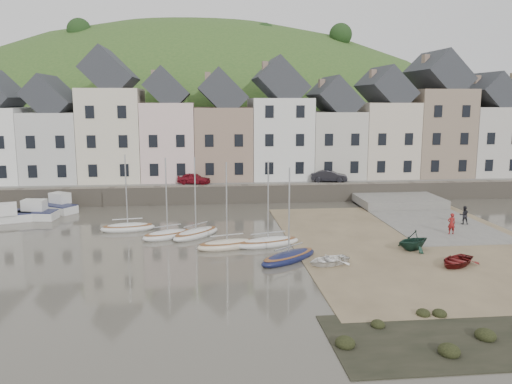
{
  "coord_description": "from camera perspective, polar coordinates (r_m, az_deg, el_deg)",
  "views": [
    {
      "loc": [
        -4.38,
        -35.57,
        10.29
      ],
      "look_at": [
        0.0,
        6.0,
        3.0
      ],
      "focal_mm": 37.04,
      "sensor_mm": 36.0,
      "label": 1
    }
  ],
  "objects": [
    {
      "name": "slipway",
      "position": [
        48.77,
        17.57,
        -2.68
      ],
      "size": [
        8.0,
        18.0,
        0.12
      ],
      "primitive_type": "cube",
      "color": "slate",
      "rests_on": "ground"
    },
    {
      "name": "rowboat_white",
      "position": [
        33.82,
        7.8,
        -7.29
      ],
      "size": [
        3.36,
        2.91,
        0.58
      ],
      "primitive_type": "imported",
      "rotation": [
        0.0,
        0.0,
        -1.2
      ],
      "color": "white",
      "rests_on": "beach"
    },
    {
      "name": "rowboat_red",
      "position": [
        35.6,
        20.81,
        -6.95
      ],
      "size": [
        3.67,
        3.53,
        0.62
      ],
      "primitive_type": "imported",
      "rotation": [
        0.0,
        0.0,
        -0.9
      ],
      "color": "maroon",
      "rests_on": "beach"
    },
    {
      "name": "rowboat_green",
      "position": [
        38.15,
        16.61,
        -5.01
      ],
      "size": [
        3.3,
        3.11,
        1.38
      ],
      "primitive_type": "imported",
      "rotation": [
        0.0,
        0.0,
        -1.18
      ],
      "color": "#163227",
      "rests_on": "beach"
    },
    {
      "name": "car_left",
      "position": [
        55.66,
        -6.71,
        1.46
      ],
      "size": [
        3.71,
        2.37,
        1.17
      ],
      "primitive_type": "imported",
      "rotation": [
        0.0,
        0.0,
        1.26
      ],
      "color": "maroon",
      "rests_on": "quay_street"
    },
    {
      "name": "person_red",
      "position": [
        43.26,
        20.35,
        -3.22
      ],
      "size": [
        0.61,
        0.42,
        1.64
      ],
      "primitive_type": "imported",
      "rotation": [
        0.0,
        0.0,
        3.1
      ],
      "color": "maroon",
      "rests_on": "slipway"
    },
    {
      "name": "sailboat_1",
      "position": [
        40.55,
        -9.53,
        -4.56
      ],
      "size": [
        4.25,
        3.16,
        6.32
      ],
      "color": "silver",
      "rests_on": "ground"
    },
    {
      "name": "sailboat_0",
      "position": [
        43.48,
        -13.68,
        -3.72
      ],
      "size": [
        4.45,
        2.15,
        6.32
      ],
      "color": "silver",
      "rests_on": "ground"
    },
    {
      "name": "townhouse_terrace",
      "position": [
        59.96,
        -0.13,
        7.06
      ],
      "size": [
        61.05,
        8.0,
        13.93
      ],
      "color": "white",
      "rests_on": "quay_land"
    },
    {
      "name": "sailboat_4",
      "position": [
        37.94,
        1.3,
        -5.44
      ],
      "size": [
        5.05,
        2.8,
        6.32
      ],
      "color": "silver",
      "rests_on": "ground"
    },
    {
      "name": "motorboat_0",
      "position": [
        50.39,
        -23.48,
        -2.04
      ],
      "size": [
        5.67,
        2.55,
        1.7
      ],
      "color": "silver",
      "rests_on": "ground"
    },
    {
      "name": "seawall",
      "position": [
        53.58,
        -1.23,
        -0.2
      ],
      "size": [
        70.0,
        1.2,
        1.8
      ],
      "primitive_type": "cube",
      "color": "slate",
      "rests_on": "ground"
    },
    {
      "name": "ground",
      "position": [
        37.28,
        0.97,
        -6.13
      ],
      "size": [
        160.0,
        160.0,
        0.0
      ],
      "primitive_type": "plane",
      "color": "#413D33",
      "rests_on": "ground"
    },
    {
      "name": "sailboat_3",
      "position": [
        40.65,
        -6.5,
        -4.45
      ],
      "size": [
        4.28,
        4.3,
        6.32
      ],
      "color": "silver",
      "rests_on": "ground"
    },
    {
      "name": "car_right",
      "position": [
        57.32,
        7.91,
        1.72
      ],
      "size": [
        4.07,
        2.17,
        1.27
      ],
      "primitive_type": "imported",
      "rotation": [
        0.0,
        0.0,
        1.35
      ],
      "color": "black",
      "rests_on": "quay_street"
    },
    {
      "name": "beach",
      "position": [
        40.09,
        16.85,
        -5.37
      ],
      "size": [
        18.0,
        26.0,
        0.06
      ],
      "primitive_type": "cube",
      "color": "brown",
      "rests_on": "ground"
    },
    {
      "name": "sailboat_5",
      "position": [
        34.54,
        3.55,
        -7.0
      ],
      "size": [
        4.74,
        4.21,
        6.32
      ],
      "color": "#13183D",
      "rests_on": "ground"
    },
    {
      "name": "motorboat_2",
      "position": [
        52.89,
        -20.96,
        -1.34
      ],
      "size": [
        5.1,
        4.31,
        1.7
      ],
      "color": "silver",
      "rests_on": "ground"
    },
    {
      "name": "person_dark",
      "position": [
        47.08,
        21.55,
        -2.33
      ],
      "size": [
        0.85,
        0.73,
        1.53
      ],
      "primitive_type": "imported",
      "rotation": [
        0.0,
        0.0,
        2.92
      ],
      "color": "black",
      "rests_on": "slipway"
    },
    {
      "name": "quay_street",
      "position": [
        56.91,
        -1.53,
        1.06
      ],
      "size": [
        70.0,
        7.0,
        0.1
      ],
      "primitive_type": "cube",
      "color": "slate",
      "rests_on": "quay_land"
    },
    {
      "name": "hillside",
      "position": [
        99.66,
        -6.17,
        -6.65
      ],
      "size": [
        134.4,
        84.0,
        84.0
      ],
      "color": "#315221",
      "rests_on": "ground"
    },
    {
      "name": "sailboat_2",
      "position": [
        37.39,
        -3.15,
        -5.68
      ],
      "size": [
        4.63,
        2.6,
        6.32
      ],
      "color": "beige",
      "rests_on": "ground"
    },
    {
      "name": "shore_rocks",
      "position": [
        26.37,
        25.19,
        -13.8
      ],
      "size": [
        14.0,
        6.0,
        0.77
      ],
      "color": "black",
      "rests_on": "ground"
    },
    {
      "name": "quay_land",
      "position": [
        68.38,
        -2.29,
        1.87
      ],
      "size": [
        90.0,
        30.0,
        1.5
      ],
      "primitive_type": "cube",
      "color": "#315221",
      "rests_on": "ground"
    }
  ]
}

